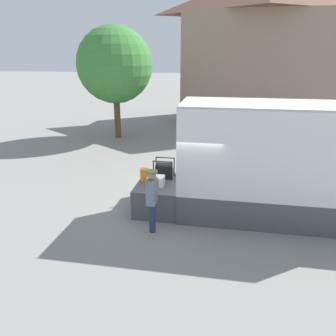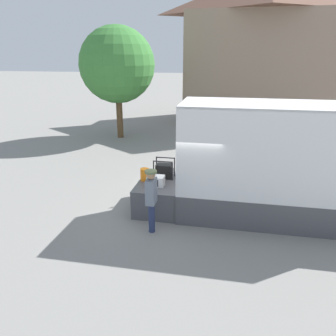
% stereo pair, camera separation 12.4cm
% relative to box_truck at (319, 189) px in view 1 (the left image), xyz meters
% --- Properties ---
extents(ground_plane, '(160.00, 160.00, 0.00)m').
position_rel_box_truck_xyz_m(ground_plane, '(-4.06, -0.00, -1.00)').
color(ground_plane, gray).
extents(box_truck, '(7.02, 2.13, 3.45)m').
position_rel_box_truck_xyz_m(box_truck, '(0.00, 0.00, 0.00)').
color(box_truck, white).
rests_on(box_truck, ground).
extents(tailgate_deck, '(1.36, 2.02, 0.89)m').
position_rel_box_truck_xyz_m(tailgate_deck, '(-4.74, -0.00, -0.56)').
color(tailgate_deck, '#4C4C51').
rests_on(tailgate_deck, ground).
extents(microwave, '(0.51, 0.38, 0.31)m').
position_rel_box_truck_xyz_m(microwave, '(-4.80, -0.34, 0.04)').
color(microwave, white).
rests_on(microwave, tailgate_deck).
extents(portable_generator, '(0.64, 0.46, 0.63)m').
position_rel_box_truck_xyz_m(portable_generator, '(-4.67, 0.41, 0.12)').
color(portable_generator, black).
rests_on(portable_generator, tailgate_deck).
extents(orange_bucket, '(0.28, 0.28, 0.40)m').
position_rel_box_truck_xyz_m(orange_bucket, '(-5.24, 0.02, 0.08)').
color(orange_bucket, orange).
rests_on(orange_bucket, tailgate_deck).
extents(worker_person, '(0.33, 0.44, 1.82)m').
position_rel_box_truck_xyz_m(worker_person, '(-4.64, -1.57, 0.13)').
color(worker_person, navy).
rests_on(worker_person, ground).
extents(house_backdrop, '(10.42, 6.76, 9.84)m').
position_rel_box_truck_xyz_m(house_backdrop, '(-0.86, 15.10, 4.01)').
color(house_backdrop, gray).
rests_on(house_backdrop, ground).
extents(street_tree, '(4.23, 4.23, 6.28)m').
position_rel_box_truck_xyz_m(street_tree, '(-9.11, 8.86, 3.14)').
color(street_tree, brown).
rests_on(street_tree, ground).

